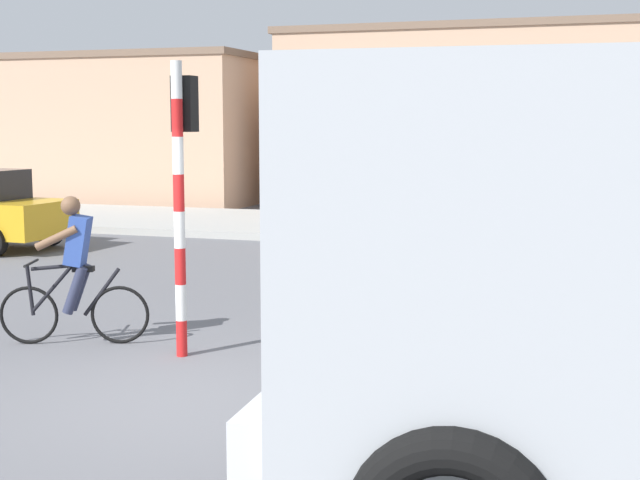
{
  "coord_description": "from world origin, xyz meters",
  "views": [
    {
      "loc": [
        3.68,
        -7.28,
        2.55
      ],
      "look_at": [
        0.5,
        2.5,
        1.2
      ],
      "focal_mm": 50.31,
      "sensor_mm": 36.0,
      "label": 1
    }
  ],
  "objects": [
    {
      "name": "cyclist",
      "position": [
        -2.15,
        1.51,
        0.86
      ],
      "size": [
        1.65,
        0.7,
        1.72
      ],
      "color": "black",
      "rests_on": "ground"
    },
    {
      "name": "car_red_near",
      "position": [
        3.99,
        8.79,
        0.82
      ],
      "size": [
        4.09,
        2.05,
        1.6
      ],
      "color": "gold",
      "rests_on": "ground"
    },
    {
      "name": "ground_plane",
      "position": [
        0.0,
        0.0,
        0.0
      ],
      "size": [
        120.0,
        120.0,
        0.0
      ],
      "primitive_type": "plane",
      "color": "slate"
    },
    {
      "name": "pedestrian_near_kerb",
      "position": [
        2.5,
        7.71,
        0.85
      ],
      "size": [
        0.34,
        0.22,
        1.62
      ],
      "color": "#2D334C",
      "rests_on": "ground"
    },
    {
      "name": "building_mid_block",
      "position": [
        -0.12,
        20.26,
        2.65
      ],
      "size": [
        11.6,
        5.81,
        5.3
      ],
      "color": "tan",
      "rests_on": "ground"
    },
    {
      "name": "sidewalk_far",
      "position": [
        0.0,
        13.14,
        0.08
      ],
      "size": [
        80.0,
        5.0,
        0.16
      ],
      "primitive_type": "cube",
      "color": "#ADADA8",
      "rests_on": "ground"
    },
    {
      "name": "building_corner_left",
      "position": [
        -11.11,
        18.83,
        2.33
      ],
      "size": [
        8.73,
        5.47,
        4.66
      ],
      "color": "tan",
      "rests_on": "ground"
    },
    {
      "name": "traffic_light_pole",
      "position": [
        -0.74,
        1.47,
        2.07
      ],
      "size": [
        0.24,
        0.43,
        3.2
      ],
      "color": "red",
      "rests_on": "ground"
    }
  ]
}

